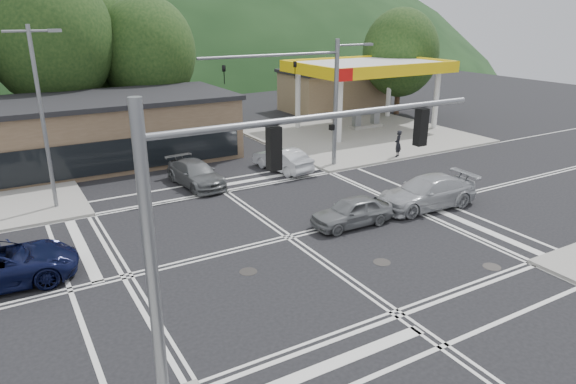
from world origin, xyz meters
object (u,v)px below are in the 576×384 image
car_grey_center (352,212)px  car_queue_a (282,160)px  car_silver_east (427,192)px  car_queue_b (187,138)px  pedestrian (398,144)px  car_northbound (196,174)px

car_grey_center → car_queue_a: bearing=171.8°
car_silver_east → car_queue_a: bearing=-157.2°
car_queue_b → pedestrian: size_ratio=2.40×
car_queue_b → car_northbound: size_ratio=0.90×
car_grey_center → car_queue_b: size_ratio=0.92×
car_queue_a → pedestrian: (8.20, -1.50, 0.33)m
car_grey_center → car_northbound: bearing=-154.3°
car_queue_a → car_queue_b: 9.08m
car_queue_b → car_northbound: car_queue_b is taller
pedestrian → car_queue_a: bearing=-42.2°
car_silver_east → car_queue_b: bearing=-156.2°
pedestrian → car_silver_east: bearing=25.5°
pedestrian → car_northbound: bearing=-37.9°
car_grey_center → car_northbound: car_northbound is taller
car_silver_east → car_queue_a: size_ratio=1.24×
car_silver_east → car_queue_a: car_silver_east is taller
car_grey_center → pedestrian: (9.75, 7.80, 0.37)m
car_silver_east → car_northbound: bearing=-132.3°
car_grey_center → car_queue_a: car_queue_a is taller
car_queue_a → pedestrian: 8.35m
car_queue_b → car_queue_a: bearing=104.0°
car_northbound → car_queue_a: bearing=-6.2°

